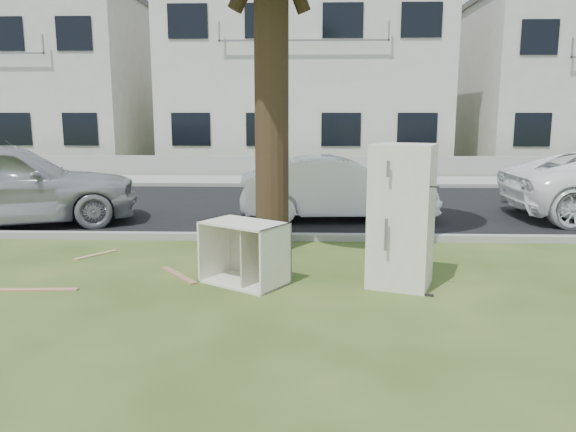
{
  "coord_description": "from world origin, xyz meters",
  "views": [
    {
      "loc": [
        0.18,
        -7.21,
        2.24
      ],
      "look_at": [
        -0.1,
        0.6,
        0.78
      ],
      "focal_mm": 35.0,
      "sensor_mm": 36.0,
      "label": 1
    }
  ],
  "objects_px": {
    "fridge": "(401,216)",
    "car_center": "(338,188)",
    "cabinet": "(244,253)",
    "car_left": "(6,184)"
  },
  "relations": [
    {
      "from": "fridge",
      "to": "car_center",
      "type": "bearing_deg",
      "value": 116.95
    },
    {
      "from": "car_left",
      "to": "car_center",
      "type": "bearing_deg",
      "value": -103.05
    },
    {
      "from": "car_center",
      "to": "car_left",
      "type": "distance_m",
      "value": 6.62
    },
    {
      "from": "cabinet",
      "to": "car_left",
      "type": "distance_m",
      "value": 6.25
    },
    {
      "from": "cabinet",
      "to": "fridge",
      "type": "bearing_deg",
      "value": 32.7
    },
    {
      "from": "cabinet",
      "to": "car_center",
      "type": "relative_size",
      "value": 0.26
    },
    {
      "from": "cabinet",
      "to": "car_center",
      "type": "bearing_deg",
      "value": 105.25
    },
    {
      "from": "fridge",
      "to": "car_center",
      "type": "relative_size",
      "value": 0.46
    },
    {
      "from": "cabinet",
      "to": "car_left",
      "type": "height_order",
      "value": "car_left"
    },
    {
      "from": "fridge",
      "to": "cabinet",
      "type": "relative_size",
      "value": 1.73
    }
  ]
}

